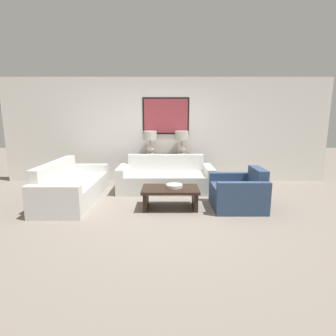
{
  "coord_description": "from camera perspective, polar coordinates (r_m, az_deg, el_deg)",
  "views": [
    {
      "loc": [
        0.05,
        -4.43,
        1.67
      ],
      "look_at": [
        0.03,
        0.82,
        0.65
      ],
      "focal_mm": 28.0,
      "sensor_mm": 36.0,
      "label": 1
    }
  ],
  "objects": [
    {
      "name": "couch_by_side",
      "position": [
        5.65,
        -19.86,
        -4.02
      ],
      "size": [
        0.91,
        2.14,
        0.8
      ],
      "color": "silver",
      "rests_on": "ground_plane"
    },
    {
      "name": "back_wall",
      "position": [
        6.83,
        -0.19,
        8.16
      ],
      "size": [
        8.33,
        0.12,
        2.65
      ],
      "color": "silver",
      "rests_on": "ground_plane"
    },
    {
      "name": "table_lamp_right",
      "position": [
        6.59,
        3.26,
        6.39
      ],
      "size": [
        0.33,
        0.33,
        0.58
      ],
      "color": "silver",
      "rests_on": "console_table"
    },
    {
      "name": "couch_by_back_wall",
      "position": [
        6.04,
        -0.25,
        -2.4
      ],
      "size": [
        2.14,
        0.91,
        0.8
      ],
      "color": "silver",
      "rests_on": "ground_plane"
    },
    {
      "name": "table_lamp_left",
      "position": [
        6.59,
        -3.66,
        6.39
      ],
      "size": [
        0.33,
        0.33,
        0.58
      ],
      "color": "silver",
      "rests_on": "console_table"
    },
    {
      "name": "ground_plane",
      "position": [
        4.73,
        -0.41,
        -9.66
      ],
      "size": [
        20.0,
        20.0,
        0.0
      ],
      "primitive_type": "plane",
      "color": "slate"
    },
    {
      "name": "armchair_near_back_wall",
      "position": [
        5.07,
        15.42,
        -5.39
      ],
      "size": [
        0.91,
        0.92,
        0.76
      ],
      "color": "navy",
      "rests_on": "ground_plane"
    },
    {
      "name": "coffee_table",
      "position": [
        4.87,
        0.78,
        -5.56
      ],
      "size": [
        1.04,
        0.64,
        0.39
      ],
      "color": "black",
      "rests_on": "ground_plane"
    },
    {
      "name": "console_table",
      "position": [
        6.68,
        -0.2,
        -0.15
      ],
      "size": [
        1.25,
        0.37,
        0.75
      ],
      "color": "#332319",
      "rests_on": "ground_plane"
    },
    {
      "name": "decorative_bowl",
      "position": [
        4.87,
        1.64,
        -3.91
      ],
      "size": [
        0.3,
        0.3,
        0.06
      ],
      "color": "beige",
      "rests_on": "coffee_table"
    }
  ]
}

